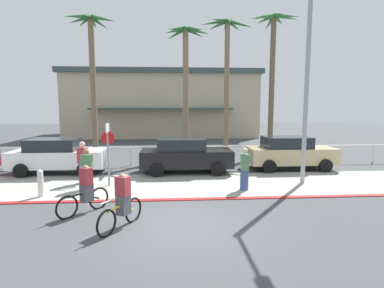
{
  "coord_description": "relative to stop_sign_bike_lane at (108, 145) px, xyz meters",
  "views": [
    {
      "loc": [
        -0.07,
        -8.03,
        3.24
      ],
      "look_at": [
        0.89,
        6.0,
        1.48
      ],
      "focal_mm": 28.33,
      "sensor_mm": 36.0,
      "label": 1
    }
  ],
  "objects": [
    {
      "name": "ground_plane",
      "position": [
        2.63,
        5.73,
        -1.68
      ],
      "size": [
        80.0,
        80.0,
        0.0
      ],
      "primitive_type": "plane",
      "color": "#424447"
    },
    {
      "name": "sidewalk_strip",
      "position": [
        2.63,
        -0.07,
        -1.67
      ],
      "size": [
        44.0,
        4.0,
        0.02
      ],
      "primitive_type": "cube",
      "color": "#9E9E93",
      "rests_on": "ground"
    },
    {
      "name": "curb_paint",
      "position": [
        2.63,
        -2.07,
        -1.66
      ],
      "size": [
        44.0,
        0.24,
        0.03
      ],
      "primitive_type": "cube",
      "color": "maroon",
      "rests_on": "ground"
    },
    {
      "name": "building_backdrop",
      "position": [
        1.63,
        22.66,
        1.82
      ],
      "size": [
        20.3,
        11.27,
        6.96
      ],
      "color": "#BCAD8E",
      "rests_on": "ground"
    },
    {
      "name": "rail_fence",
      "position": [
        2.63,
        4.23,
        -0.84
      ],
      "size": [
        27.84,
        0.08,
        1.04
      ],
      "color": "white",
      "rests_on": "ground"
    },
    {
      "name": "stop_sign_bike_lane",
      "position": [
        0.0,
        0.0,
        0.0
      ],
      "size": [
        0.52,
        0.56,
        2.56
      ],
      "color": "gray",
      "rests_on": "ground"
    },
    {
      "name": "bollard_1",
      "position": [
        -2.13,
        -1.39,
        -1.16
      ],
      "size": [
        0.2,
        0.2,
        1.0
      ],
      "color": "white",
      "rests_on": "ground"
    },
    {
      "name": "streetlight_curb",
      "position": [
        8.06,
        -0.4,
        2.6
      ],
      "size": [
        0.24,
        2.54,
        7.5
      ],
      "color": "#9EA0A5",
      "rests_on": "ground"
    },
    {
      "name": "palm_tree_1",
      "position": [
        -2.38,
        7.56,
        4.87
      ],
      "size": [
        2.95,
        2.92,
        8.91
      ],
      "color": "#756047",
      "rests_on": "ground"
    },
    {
      "name": "palm_tree_2",
      "position": [
        3.51,
        7.28,
        4.47
      ],
      "size": [
        2.88,
        3.03,
        8.22
      ],
      "color": "#846B4C",
      "rests_on": "ground"
    },
    {
      "name": "palm_tree_3",
      "position": [
        6.49,
        9.41,
        5.23
      ],
      "size": [
        3.75,
        2.85,
        9.31
      ],
      "color": "#846B4C",
      "rests_on": "ground"
    },
    {
      "name": "palm_tree_4",
      "position": [
        9.46,
        8.3,
        5.27
      ],
      "size": [
        3.32,
        3.4,
        9.41
      ],
      "color": "brown",
      "rests_on": "ground"
    },
    {
      "name": "car_white_1",
      "position": [
        -2.92,
        2.57,
        -0.81
      ],
      "size": [
        4.4,
        2.02,
        1.69
      ],
      "color": "white",
      "rests_on": "ground"
    },
    {
      "name": "car_black_2",
      "position": [
        3.23,
        2.28,
        -0.81
      ],
      "size": [
        4.4,
        2.02,
        1.69
      ],
      "color": "black",
      "rests_on": "ground"
    },
    {
      "name": "car_tan_3",
      "position": [
        8.65,
        2.76,
        -0.81
      ],
      "size": [
        4.4,
        2.02,
        1.69
      ],
      "color": "tan",
      "rests_on": "ground"
    },
    {
      "name": "cyclist_yellow_0",
      "position": [
        1.23,
        -4.38,
        -0.98
      ],
      "size": [
        0.96,
        1.61,
        1.5
      ],
      "color": "black",
      "rests_on": "ground"
    },
    {
      "name": "cyclist_black_1",
      "position": [
        -0.07,
        -3.15,
        -0.98
      ],
      "size": [
        1.23,
        1.42,
        1.5
      ],
      "color": "black",
      "rests_on": "ground"
    },
    {
      "name": "pedestrian_0",
      "position": [
        -0.74,
        -0.46,
        -0.94
      ],
      "size": [
        0.45,
        0.38,
        1.61
      ],
      "color": "#232326",
      "rests_on": "ground"
    },
    {
      "name": "pedestrian_1",
      "position": [
        -1.16,
        0.5,
        -0.85
      ],
      "size": [
        0.47,
        0.42,
        1.78
      ],
      "color": "#384C7A",
      "rests_on": "ground"
    },
    {
      "name": "pedestrian_2",
      "position": [
        5.36,
        -1.01,
        -0.91
      ],
      "size": [
        0.34,
        0.41,
        1.67
      ],
      "color": "#384C7A",
      "rests_on": "ground"
    }
  ]
}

